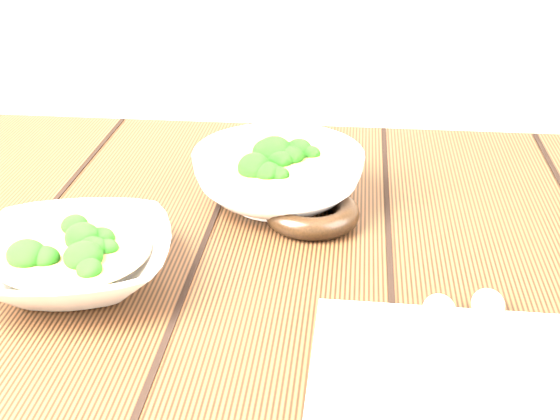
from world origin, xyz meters
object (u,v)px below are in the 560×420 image
trivet (312,213)px  napkin (454,379)px  table (223,345)px  soup_bowl_back (278,174)px  soup_bowl_front (74,259)px

trivet → napkin: bearing=-64.1°
napkin → table: bearing=140.1°
table → soup_bowl_back: soup_bowl_back is taller
table → trivet: bearing=40.2°
soup_bowl_front → trivet: (0.23, 0.15, -0.01)m
soup_bowl_front → soup_bowl_back: (0.18, 0.20, 0.01)m
soup_bowl_front → soup_bowl_back: bearing=48.4°
soup_bowl_front → napkin: size_ratio=0.97×
soup_bowl_front → trivet: size_ratio=2.11×
table → soup_bowl_front: 0.21m
soup_bowl_front → soup_bowl_back: 0.27m
trivet → napkin: size_ratio=0.46×
trivet → napkin: trivet is taller
soup_bowl_back → napkin: bearing=-61.6°
table → soup_bowl_front: soup_bowl_front is taller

